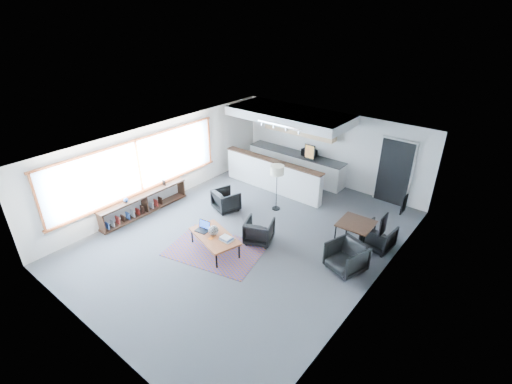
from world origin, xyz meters
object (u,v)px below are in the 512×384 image
Objects in this scene: dining_table at (356,225)px; dining_chair_near at (346,258)px; ceramic_pot at (213,230)px; microwave at (309,152)px; coffee_table at (214,237)px; armchair_left at (226,199)px; laptop at (203,227)px; floor_lamp at (277,172)px; armchair_right at (259,230)px; book_stack at (226,239)px; dining_chair_far at (378,238)px.

dining_table reaches higher than dining_chair_near.
ceramic_pot is 3.38m from dining_chair_near.
dining_chair_near is at bearing -75.19° from dining_table.
coffee_table is at bearing -76.16° from microwave.
ceramic_pot reaches higher than coffee_table.
armchair_left is 0.82× the size of dining_table.
armchair_left reaches higher than laptop.
laptop is 2.89m from floor_lamp.
ceramic_pot is at bearing 34.85° from armchair_right.
dining_chair_far is (2.88, 2.73, -0.19)m from book_stack.
armchair_right reaches higher than coffee_table.
armchair_right is 4.34m from microwave.
dining_chair_far is (0.24, 1.36, -0.03)m from dining_chair_near.
ceramic_pot is 5.22m from microwave.
armchair_right is 2.55m from dining_table.
floor_lamp reaches higher than laptop.
dining_chair_near is at bearing 167.31° from armchair_right.
armchair_right is at bearing 56.39° from ceramic_pot.
armchair_right is (0.69, 1.03, -0.23)m from ceramic_pot.
coffee_table is 2.91m from floor_lamp.
dining_table reaches higher than laptop.
dining_table is at bearing 45.62° from book_stack.
ceramic_pot is 0.82× the size of book_stack.
book_stack is at bearing -81.03° from floor_lamp.
ceramic_pot reaches higher than dining_chair_far.
ceramic_pot is 0.54× the size of microwave.
coffee_table is 1.78× the size of dining_table.
armchair_left is at bearing -166.66° from dining_chair_near.
armchair_left is 1.05× the size of dining_chair_near.
floor_lamp reaches higher than microwave.
dining_chair_far is at bearing 31.98° from dining_table.
dining_table is at bearing -152.50° from armchair_left.
coffee_table is 3.23× the size of microwave.
book_stack is at bearing -71.86° from microwave.
ceramic_pot is at bearing -89.96° from floor_lamp.
armchair_right reaches higher than ceramic_pot.
ceramic_pot is at bearing 179.09° from coffee_table.
coffee_table is 3.34m from dining_chair_near.
microwave reaches higher than laptop.
floor_lamp is 2.13× the size of dining_chair_near.
laptop is 0.26× the size of floor_lamp.
armchair_right is at bearing 75.58° from book_stack.
dining_table is at bearing 122.87° from dining_chair_near.
microwave is (-0.35, 5.18, 0.50)m from ceramic_pot.
coffee_table is at bearing -16.89° from ceramic_pot.
book_stack is (0.39, 0.04, 0.08)m from coffee_table.
microwave is at bearing 138.93° from dining_table.
dining_table is (2.79, -0.33, -0.62)m from floor_lamp.
armchair_right is at bearing -146.19° from dining_table.
dining_chair_near is 1.41× the size of microwave.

